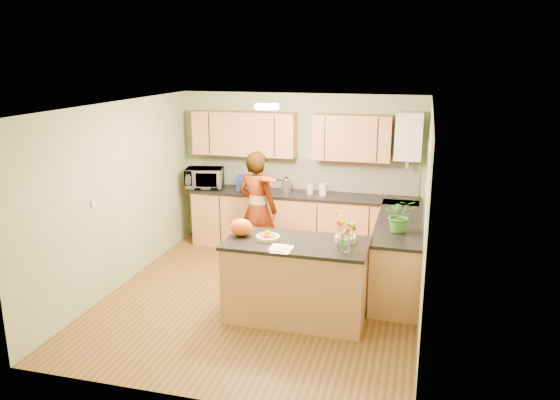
# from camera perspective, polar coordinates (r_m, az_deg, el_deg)

# --- Properties ---
(floor) EXTENTS (4.50, 4.50, 0.00)m
(floor) POSITION_cam_1_polar(r_m,az_deg,el_deg) (7.28, -1.92, -10.15)
(floor) COLOR brown
(floor) RESTS_ON ground
(ceiling) EXTENTS (4.00, 4.50, 0.02)m
(ceiling) POSITION_cam_1_polar(r_m,az_deg,el_deg) (6.62, -2.11, 9.86)
(ceiling) COLOR white
(ceiling) RESTS_ON wall_back
(wall_back) EXTENTS (4.00, 0.02, 2.50)m
(wall_back) POSITION_cam_1_polar(r_m,az_deg,el_deg) (8.96, 2.17, 3.10)
(wall_back) COLOR gray
(wall_back) RESTS_ON floor
(wall_front) EXTENTS (4.00, 0.02, 2.50)m
(wall_front) POSITION_cam_1_polar(r_m,az_deg,el_deg) (4.85, -9.80, -7.51)
(wall_front) COLOR gray
(wall_front) RESTS_ON floor
(wall_left) EXTENTS (0.02, 4.50, 2.50)m
(wall_left) POSITION_cam_1_polar(r_m,az_deg,el_deg) (7.65, -16.50, 0.43)
(wall_left) COLOR gray
(wall_left) RESTS_ON floor
(wall_right) EXTENTS (0.02, 4.50, 2.50)m
(wall_right) POSITION_cam_1_polar(r_m,az_deg,el_deg) (6.57, 14.94, -1.81)
(wall_right) COLOR gray
(wall_right) RESTS_ON floor
(back_counter) EXTENTS (3.64, 0.62, 0.94)m
(back_counter) POSITION_cam_1_polar(r_m,az_deg,el_deg) (8.85, 2.32, -2.26)
(back_counter) COLOR #C27E4D
(back_counter) RESTS_ON floor
(right_counter) EXTENTS (0.62, 2.24, 0.94)m
(right_counter) POSITION_cam_1_polar(r_m,az_deg,el_deg) (7.62, 12.34, -5.48)
(right_counter) COLOR #C27E4D
(right_counter) RESTS_ON floor
(splashback) EXTENTS (3.60, 0.02, 0.52)m
(splashback) POSITION_cam_1_polar(r_m,az_deg,el_deg) (8.94, 2.77, 2.73)
(splashback) COLOR white
(splashback) RESTS_ON back_counter
(upper_cabinets) EXTENTS (3.20, 0.34, 0.70)m
(upper_cabinets) POSITION_cam_1_polar(r_m,az_deg,el_deg) (8.73, 0.82, 6.80)
(upper_cabinets) COLOR #C27E4D
(upper_cabinets) RESTS_ON wall_back
(boiler) EXTENTS (0.40, 0.30, 0.86)m
(boiler) POSITION_cam_1_polar(r_m,az_deg,el_deg) (8.48, 13.31, 6.48)
(boiler) COLOR white
(boiler) RESTS_ON wall_back
(window_right) EXTENTS (0.01, 1.30, 1.05)m
(window_right) POSITION_cam_1_polar(r_m,az_deg,el_deg) (7.08, 15.08, 1.88)
(window_right) COLOR white
(window_right) RESTS_ON wall_right
(light_switch) EXTENTS (0.02, 0.09, 0.09)m
(light_switch) POSITION_cam_1_polar(r_m,az_deg,el_deg) (7.14, -18.89, -0.36)
(light_switch) COLOR white
(light_switch) RESTS_ON wall_left
(ceiling_lamp) EXTENTS (0.30, 0.30, 0.07)m
(ceiling_lamp) POSITION_cam_1_polar(r_m,az_deg,el_deg) (6.91, -1.37, 9.75)
(ceiling_lamp) COLOR #FFEABF
(ceiling_lamp) RESTS_ON ceiling
(peninsula_island) EXTENTS (1.68, 0.86, 0.96)m
(peninsula_island) POSITION_cam_1_polar(r_m,az_deg,el_deg) (6.59, 1.72, -8.32)
(peninsula_island) COLOR #C27E4D
(peninsula_island) RESTS_ON floor
(fruit_dish) EXTENTS (0.29, 0.29, 0.10)m
(fruit_dish) POSITION_cam_1_polar(r_m,az_deg,el_deg) (6.49, -1.27, -3.77)
(fruit_dish) COLOR beige
(fruit_dish) RESTS_ON peninsula_island
(orange_bowl) EXTENTS (0.25, 0.25, 0.14)m
(orange_bowl) POSITION_cam_1_polar(r_m,az_deg,el_deg) (6.44, 6.84, -3.82)
(orange_bowl) COLOR beige
(orange_bowl) RESTS_ON peninsula_island
(flower_vase) EXTENTS (0.24, 0.24, 0.44)m
(flower_vase) POSITION_cam_1_polar(r_m,az_deg,el_deg) (6.05, 6.92, -2.79)
(flower_vase) COLOR silver
(flower_vase) RESTS_ON peninsula_island
(orange_bag) EXTENTS (0.35, 0.32, 0.21)m
(orange_bag) POSITION_cam_1_polar(r_m,az_deg,el_deg) (6.61, -4.07, -2.86)
(orange_bag) COLOR orange
(orange_bag) RESTS_ON peninsula_island
(papers) EXTENTS (0.22, 0.30, 0.01)m
(papers) POSITION_cam_1_polar(r_m,az_deg,el_deg) (6.16, 0.20, -5.14)
(papers) COLOR white
(papers) RESTS_ON peninsula_island
(violinist) EXTENTS (0.73, 0.57, 1.75)m
(violinist) POSITION_cam_1_polar(r_m,az_deg,el_deg) (8.06, -2.36, -0.99)
(violinist) COLOR tan
(violinist) RESTS_ON floor
(violin) EXTENTS (0.63, 0.55, 0.16)m
(violin) POSITION_cam_1_polar(r_m,az_deg,el_deg) (7.67, -1.46, 2.24)
(violin) COLOR #551605
(violin) RESTS_ON violinist
(microwave) EXTENTS (0.67, 0.52, 0.33)m
(microwave) POSITION_cam_1_polar(r_m,az_deg,el_deg) (9.14, -7.89, 2.29)
(microwave) COLOR white
(microwave) RESTS_ON back_counter
(blue_box) EXTENTS (0.32, 0.25, 0.24)m
(blue_box) POSITION_cam_1_polar(r_m,az_deg,el_deg) (8.93, -3.53, 1.79)
(blue_box) COLOR navy
(blue_box) RESTS_ON back_counter
(kettle) EXTENTS (0.15, 0.15, 0.29)m
(kettle) POSITION_cam_1_polar(r_m,az_deg,el_deg) (8.79, 0.65, 1.60)
(kettle) COLOR #BABABF
(kettle) RESTS_ON back_counter
(jar_cream) EXTENTS (0.12, 0.12, 0.16)m
(jar_cream) POSITION_cam_1_polar(r_m,az_deg,el_deg) (8.68, 3.19, 1.13)
(jar_cream) COLOR beige
(jar_cream) RESTS_ON back_counter
(jar_white) EXTENTS (0.14, 0.14, 0.19)m
(jar_white) POSITION_cam_1_polar(r_m,az_deg,el_deg) (8.61, 4.51, 1.09)
(jar_white) COLOR white
(jar_white) RESTS_ON back_counter
(potted_plant) EXTENTS (0.44, 0.40, 0.43)m
(potted_plant) POSITION_cam_1_polar(r_m,az_deg,el_deg) (6.95, 12.44, -1.56)
(potted_plant) COLOR #357727
(potted_plant) RESTS_ON right_counter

